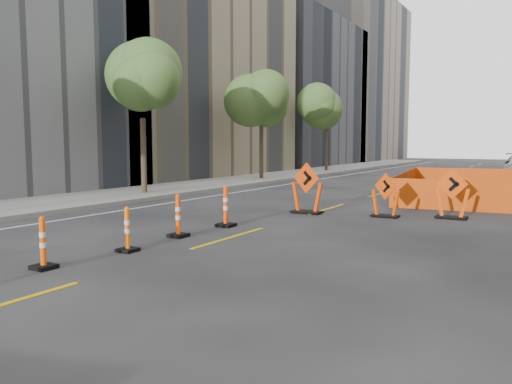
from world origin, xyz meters
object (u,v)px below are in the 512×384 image
Objects in this scene: channelizer_3 at (43,243)px; channelizer_5 at (178,216)px; chevron_sign_right at (452,194)px; chevron_sign_left at (307,188)px; channelizer_6 at (226,206)px; chevron_sign_center at (386,195)px; channelizer_4 at (127,229)px.

channelizer_3 is 3.63m from channelizer_5.
chevron_sign_left is at bearing 177.15° from chevron_sign_right.
chevron_sign_left reaches higher than channelizer_6.
channelizer_6 is at bearing -104.64° from chevron_sign_center.
chevron_sign_right is at bearing 45.55° from chevron_sign_center.
chevron_sign_left is (0.82, 7.09, 0.34)m from channelizer_4.
chevron_sign_left is (0.95, 5.27, 0.29)m from channelizer_5.
channelizer_4 is 3.63m from channelizer_6.
channelizer_4 is 0.64× the size of chevron_sign_right.
channelizer_3 is at bearing -136.03° from chevron_sign_right.
chevron_sign_right is (5.28, 10.07, 0.27)m from channelizer_3.
channelizer_6 is at bearing -155.63° from chevron_sign_right.
channelizer_5 reaches higher than channelizer_3.
channelizer_3 is 5.45m from channelizer_6.
chevron_sign_left reaches higher than chevron_sign_right.
chevron_sign_center reaches higher than channelizer_3.
chevron_sign_right reaches higher than channelizer_6.
channelizer_4 is at bearing -84.41° from chevron_sign_left.
channelizer_5 is at bearing 88.12° from channelizer_3.
channelizer_4 is at bearing 81.89° from channelizer_3.
chevron_sign_center is at bearing 59.67° from channelizer_5.
channelizer_6 reaches higher than channelizer_5.
chevron_sign_center is (3.23, 7.57, 0.20)m from channelizer_4.
channelizer_4 is 0.58× the size of chevron_sign_left.
chevron_sign_center is at bearing 23.37° from chevron_sign_left.
channelizer_5 is at bearing 94.40° from channelizer_4.
chevron_sign_left is 2.46m from chevron_sign_center.
channelizer_4 is (0.26, 1.81, -0.01)m from channelizer_3.
channelizer_6 is (0.01, 3.63, 0.09)m from channelizer_4.
chevron_sign_left is at bearing -144.21° from chevron_sign_center.
chevron_sign_left reaches higher than chevron_sign_center.
channelizer_6 is 6.82m from chevron_sign_right.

